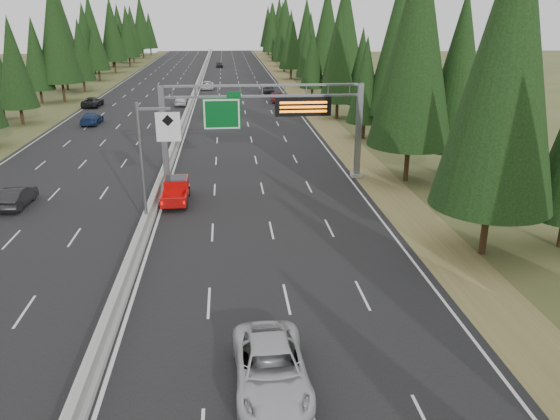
% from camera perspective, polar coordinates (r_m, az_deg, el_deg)
% --- Properties ---
extents(road, '(32.00, 260.00, 0.08)m').
position_cam_1_polar(road, '(89.88, -9.14, 11.16)').
color(road, black).
rests_on(road, ground).
extents(shoulder_right, '(3.60, 260.00, 0.06)m').
position_cam_1_polar(shoulder_right, '(90.57, 2.40, 11.45)').
color(shoulder_right, olive).
rests_on(shoulder_right, ground).
extents(shoulder_left, '(3.60, 260.00, 0.06)m').
position_cam_1_polar(shoulder_left, '(92.67, -20.37, 10.45)').
color(shoulder_left, '#414D24').
rests_on(shoulder_left, ground).
extents(median_barrier, '(0.70, 260.00, 0.85)m').
position_cam_1_polar(median_barrier, '(89.83, -9.15, 11.40)').
color(median_barrier, gray).
rests_on(median_barrier, road).
extents(sign_gantry, '(16.75, 0.98, 7.80)m').
position_cam_1_polar(sign_gantry, '(44.48, -0.97, 9.65)').
color(sign_gantry, slate).
rests_on(sign_gantry, road).
extents(hov_sign_pole, '(2.80, 0.50, 8.00)m').
position_cam_1_polar(hov_sign_pole, '(35.08, -13.37, 5.46)').
color(hov_sign_pole, slate).
rests_on(hov_sign_pole, road).
extents(tree_row_right, '(11.86, 240.55, 18.94)m').
position_cam_1_polar(tree_row_right, '(92.45, 5.23, 17.48)').
color(tree_row_right, black).
rests_on(tree_row_right, ground).
extents(tree_row_left, '(11.57, 240.96, 18.79)m').
position_cam_1_polar(tree_row_left, '(81.80, -26.17, 15.30)').
color(tree_row_left, black).
rests_on(tree_row_left, ground).
extents(silver_minivan, '(2.75, 5.80, 1.60)m').
position_cam_1_polar(silver_minivan, '(20.77, -0.95, -16.17)').
color(silver_minivan, silver).
rests_on(silver_minivan, road).
extents(red_pickup, '(1.79, 5.00, 1.63)m').
position_cam_1_polar(red_pickup, '(40.94, -10.80, 2.22)').
color(red_pickup, black).
rests_on(red_pickup, road).
extents(car_ahead_green, '(2.08, 4.42, 1.46)m').
position_cam_1_polar(car_ahead_green, '(74.68, -7.11, 10.15)').
color(car_ahead_green, '#155D2D').
rests_on(car_ahead_green, road).
extents(car_ahead_dkred, '(1.50, 4.28, 1.41)m').
position_cam_1_polar(car_ahead_dkred, '(87.21, -0.38, 11.64)').
color(car_ahead_dkred, '#4E0B12').
rests_on(car_ahead_dkred, road).
extents(car_ahead_dkgrey, '(2.07, 4.87, 1.40)m').
position_cam_1_polar(car_ahead_dkgrey, '(97.53, -1.23, 12.50)').
color(car_ahead_dkgrey, black).
rests_on(car_ahead_dkgrey, road).
extents(car_ahead_white, '(2.41, 5.09, 1.41)m').
position_cam_1_polar(car_ahead_white, '(104.07, -7.62, 12.79)').
color(car_ahead_white, white).
rests_on(car_ahead_white, road).
extents(car_ahead_far, '(1.87, 4.24, 1.42)m').
position_cam_1_polar(car_ahead_far, '(148.33, -6.34, 14.87)').
color(car_ahead_far, black).
rests_on(car_ahead_far, road).
extents(car_onc_near, '(1.64, 4.38, 1.43)m').
position_cam_1_polar(car_onc_near, '(43.32, -25.80, 1.27)').
color(car_onc_near, black).
rests_on(car_onc_near, road).
extents(car_onc_blue, '(2.15, 5.07, 1.46)m').
position_cam_1_polar(car_onc_blue, '(73.14, -19.09, 9.03)').
color(car_onc_blue, navy).
rests_on(car_onc_blue, road).
extents(car_onc_white, '(1.92, 4.51, 1.52)m').
position_cam_1_polar(car_onc_white, '(85.50, -10.35, 11.21)').
color(car_onc_white, silver).
rests_on(car_onc_white, road).
extents(car_onc_far, '(2.57, 5.22, 1.43)m').
position_cam_1_polar(car_onc_far, '(87.54, -18.99, 10.63)').
color(car_onc_far, black).
rests_on(car_onc_far, road).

